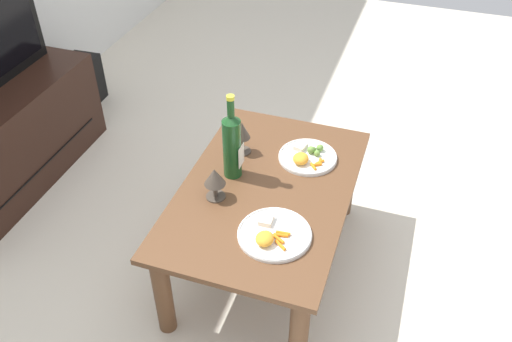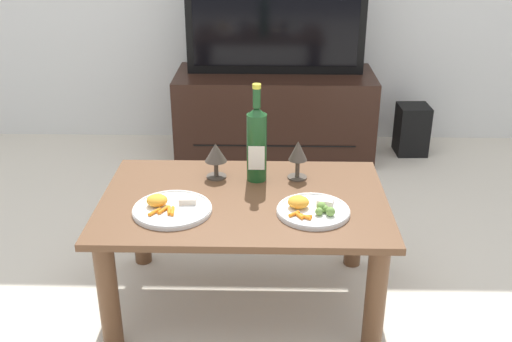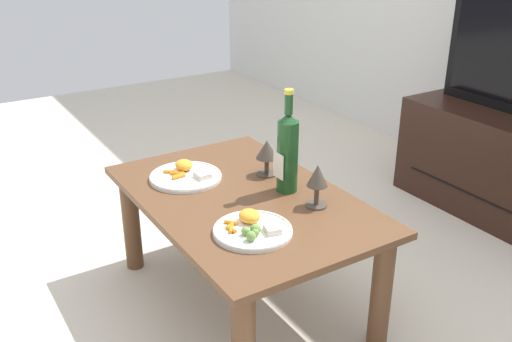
# 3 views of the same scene
# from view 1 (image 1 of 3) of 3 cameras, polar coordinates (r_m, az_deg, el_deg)

# --- Properties ---
(ground_plane) EXTENTS (6.40, 6.40, 0.00)m
(ground_plane) POSITION_cam_1_polar(r_m,az_deg,el_deg) (2.48, 0.97, -9.54)
(ground_plane) COLOR beige
(dining_table) EXTENTS (1.02, 0.66, 0.44)m
(dining_table) POSITION_cam_1_polar(r_m,az_deg,el_deg) (2.22, 1.07, -3.46)
(dining_table) COLOR brown
(dining_table) RESTS_ON ground_plane
(floor_speaker) EXTENTS (0.19, 0.19, 0.30)m
(floor_speaker) POSITION_cam_1_polar(r_m,az_deg,el_deg) (3.63, -17.52, 9.13)
(floor_speaker) COLOR black
(floor_speaker) RESTS_ON ground_plane
(wine_bottle) EXTENTS (0.08, 0.08, 0.37)m
(wine_bottle) POSITION_cam_1_polar(r_m,az_deg,el_deg) (2.14, -2.53, 2.88)
(wine_bottle) COLOR #19471E
(wine_bottle) RESTS_ON dining_table
(goblet_left) EXTENTS (0.08, 0.08, 0.14)m
(goblet_left) POSITION_cam_1_polar(r_m,az_deg,el_deg) (2.07, -4.36, -0.78)
(goblet_left) COLOR #473D33
(goblet_left) RESTS_ON dining_table
(goblet_right) EXTENTS (0.07, 0.07, 0.15)m
(goblet_right) POSITION_cam_1_polar(r_m,az_deg,el_deg) (2.30, -1.48, 4.07)
(goblet_right) COLOR #473D33
(goblet_right) RESTS_ON dining_table
(dinner_plate_left) EXTENTS (0.27, 0.27, 0.05)m
(dinner_plate_left) POSITION_cam_1_polar(r_m,az_deg,el_deg) (1.97, 1.84, -6.62)
(dinner_plate_left) COLOR white
(dinner_plate_left) RESTS_ON dining_table
(dinner_plate_right) EXTENTS (0.25, 0.25, 0.05)m
(dinner_plate_right) POSITION_cam_1_polar(r_m,az_deg,el_deg) (2.32, 5.40, 1.54)
(dinner_plate_right) COLOR white
(dinner_plate_right) RESTS_ON dining_table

